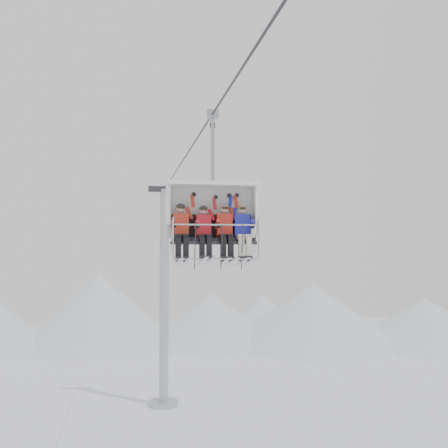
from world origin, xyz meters
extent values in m
cone|color=white|center=(-5.00, 44.00, 3.50)|extent=(16.00, 16.00, 7.00)
cone|color=white|center=(6.00, 43.00, 2.50)|extent=(14.00, 14.00, 5.00)
cone|color=white|center=(16.00, 41.00, 3.00)|extent=(18.00, 18.00, 6.00)
cone|color=white|center=(27.00, 39.00, 2.25)|extent=(16.00, 16.00, 4.50)
cone|color=white|center=(12.00, 46.00, 2.25)|extent=(12.00, 12.00, 4.50)
cylinder|color=#A8ABAF|center=(0.00, 22.00, 6.65)|extent=(0.56, 0.56, 13.30)
cylinder|color=#A8ABAF|center=(0.00, 22.00, 0.15)|extent=(1.80, 1.80, 0.30)
cube|color=#323238|center=(0.00, 22.00, 13.30)|extent=(2.00, 0.35, 0.35)
cylinder|color=#323238|center=(0.00, 0.00, 13.30)|extent=(0.06, 50.00, 0.06)
cube|color=black|center=(0.00, 1.71, 9.95)|extent=(2.14, 0.55, 0.10)
cube|color=black|center=(0.00, 1.97, 10.31)|extent=(2.14, 0.10, 0.62)
cube|color=#323238|center=(0.00, 1.71, 9.86)|extent=(2.24, 0.60, 0.08)
cube|color=white|center=(0.00, 2.19, 10.70)|extent=(2.39, 0.10, 1.42)
cube|color=white|center=(0.00, 1.79, 11.41)|extent=(2.39, 0.90, 0.10)
cylinder|color=#BBBBC0|center=(0.00, 1.16, 10.32)|extent=(2.18, 0.04, 0.04)
cylinder|color=#BBBBC0|center=(0.00, 1.09, 9.45)|extent=(2.18, 0.04, 0.04)
cylinder|color=#97999F|center=(0.00, 1.81, 12.36)|extent=(0.10, 0.10, 1.89)
cube|color=#97999F|center=(0.00, 1.81, 13.30)|extent=(0.30, 0.18, 0.22)
cube|color=#B6311E|center=(-0.85, 1.75, 10.33)|extent=(0.41, 0.27, 0.60)
sphere|color=tan|center=(-0.85, 1.71, 10.76)|extent=(0.22, 0.22, 0.22)
cube|color=black|center=(-0.95, 1.31, 9.76)|extent=(0.14, 0.15, 0.49)
cube|color=black|center=(-0.76, 1.31, 9.76)|extent=(0.14, 0.15, 0.49)
cube|color=silver|center=(-0.95, 1.21, 9.37)|extent=(0.09, 1.69, 0.26)
cube|color=silver|center=(-0.76, 1.21, 9.37)|extent=(0.09, 1.69, 0.26)
cube|color=red|center=(-0.25, 1.75, 10.31)|extent=(0.39, 0.26, 0.57)
sphere|color=tan|center=(-0.25, 1.71, 10.72)|extent=(0.21, 0.21, 0.21)
cube|color=black|center=(-0.35, 1.31, 9.77)|extent=(0.13, 0.15, 0.46)
cube|color=black|center=(-0.16, 1.31, 9.77)|extent=(0.13, 0.15, 0.46)
cube|color=silver|center=(-0.35, 1.21, 9.40)|extent=(0.09, 1.69, 0.26)
cube|color=silver|center=(-0.16, 1.21, 9.40)|extent=(0.09, 1.69, 0.26)
cube|color=red|center=(0.30, 1.75, 10.33)|extent=(0.41, 0.27, 0.60)
sphere|color=tan|center=(0.30, 1.71, 10.76)|extent=(0.22, 0.22, 0.22)
cube|color=black|center=(0.20, 1.31, 9.76)|extent=(0.14, 0.15, 0.49)
cube|color=black|center=(0.40, 1.31, 9.76)|extent=(0.14, 0.15, 0.49)
cube|color=silver|center=(0.20, 1.21, 9.37)|extent=(0.09, 1.69, 0.26)
cube|color=silver|center=(0.40, 1.21, 9.37)|extent=(0.09, 1.69, 0.26)
cube|color=#1C21A2|center=(0.77, 1.75, 10.33)|extent=(0.41, 0.27, 0.60)
sphere|color=tan|center=(0.77, 1.71, 10.75)|extent=(0.22, 0.22, 0.22)
cube|color=beige|center=(0.67, 1.31, 9.76)|extent=(0.14, 0.15, 0.48)
cube|color=beige|center=(0.87, 1.31, 9.76)|extent=(0.14, 0.15, 0.48)
cube|color=silver|center=(0.67, 1.21, 9.38)|extent=(0.09, 1.69, 0.26)
cube|color=silver|center=(0.87, 1.21, 9.38)|extent=(0.09, 1.69, 0.26)
camera|label=1|loc=(-2.19, -12.85, 9.79)|focal=45.00mm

